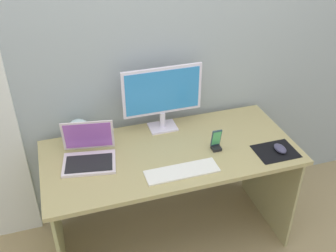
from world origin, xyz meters
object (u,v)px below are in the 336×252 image
at_px(fishbowl, 79,131).
at_px(keyboard_external, 182,171).
at_px(monitor, 162,95).
at_px(mouse, 280,148).
at_px(laptop, 89,154).
at_px(phone_in_dock, 216,143).

height_order(fishbowl, keyboard_external, fishbowl).
relative_size(monitor, mouse, 5.17).
distance_m(monitor, laptop, 0.59).
bearing_deg(laptop, monitor, 21.93).
bearing_deg(monitor, phone_in_dock, -53.56).
relative_size(monitor, phone_in_dock, 3.72).
height_order(monitor, fishbowl, monitor).
relative_size(keyboard_external, mouse, 4.24).
xyz_separation_m(fishbowl, keyboard_external, (0.51, -0.48, -0.07)).
distance_m(monitor, mouse, 0.80).
bearing_deg(keyboard_external, mouse, 0.90).
distance_m(mouse, phone_in_dock, 0.39).
height_order(laptop, phone_in_dock, laptop).
bearing_deg(phone_in_dock, mouse, -20.86).
bearing_deg(keyboard_external, fishbowl, 137.14).
bearing_deg(laptop, fishbowl, 97.45).
distance_m(fishbowl, mouse, 1.24).
relative_size(fishbowl, keyboard_external, 0.37).
distance_m(laptop, phone_in_dock, 0.76).
height_order(laptop, keyboard_external, laptop).
bearing_deg(mouse, monitor, 138.74).
height_order(monitor, keyboard_external, monitor).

